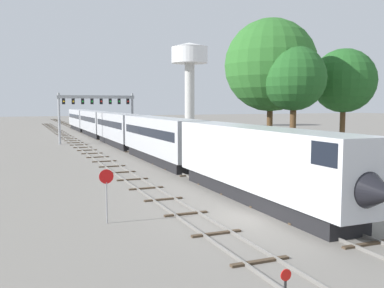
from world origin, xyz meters
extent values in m
plane|color=gray|center=(0.00, 0.00, 0.00)|extent=(400.00, 400.00, 0.00)
cube|color=slate|center=(1.28, 60.00, 0.08)|extent=(0.07, 200.00, 0.16)
cube|color=slate|center=(2.72, 60.00, 0.08)|extent=(0.07, 200.00, 0.16)
cube|color=#473828|center=(2.00, -6.00, 0.05)|extent=(2.60, 0.24, 0.10)
cube|color=#473828|center=(2.00, -2.00, 0.05)|extent=(2.60, 0.24, 0.10)
cube|color=#473828|center=(2.00, 2.00, 0.05)|extent=(2.60, 0.24, 0.10)
cube|color=#473828|center=(2.00, 6.00, 0.05)|extent=(2.60, 0.24, 0.10)
cube|color=#473828|center=(2.00, 10.00, 0.05)|extent=(2.60, 0.24, 0.10)
cube|color=#473828|center=(2.00, 14.00, 0.05)|extent=(2.60, 0.24, 0.10)
cube|color=#473828|center=(2.00, 18.00, 0.05)|extent=(2.60, 0.24, 0.10)
cube|color=#473828|center=(2.00, 22.00, 0.05)|extent=(2.60, 0.24, 0.10)
cube|color=#473828|center=(2.00, 26.00, 0.05)|extent=(2.60, 0.24, 0.10)
cube|color=#473828|center=(2.00, 30.00, 0.05)|extent=(2.60, 0.24, 0.10)
cube|color=#473828|center=(2.00, 34.00, 0.05)|extent=(2.60, 0.24, 0.10)
cube|color=#473828|center=(2.00, 38.00, 0.05)|extent=(2.60, 0.24, 0.10)
cube|color=#473828|center=(2.00, 42.00, 0.05)|extent=(2.60, 0.24, 0.10)
cube|color=#473828|center=(2.00, 46.00, 0.05)|extent=(2.60, 0.24, 0.10)
cube|color=#473828|center=(2.00, 50.00, 0.05)|extent=(2.60, 0.24, 0.10)
cube|color=#473828|center=(2.00, 54.00, 0.05)|extent=(2.60, 0.24, 0.10)
cube|color=#473828|center=(2.00, 58.00, 0.05)|extent=(2.60, 0.24, 0.10)
cube|color=#473828|center=(2.00, 62.00, 0.05)|extent=(2.60, 0.24, 0.10)
cube|color=#473828|center=(2.00, 66.00, 0.05)|extent=(2.60, 0.24, 0.10)
cube|color=#473828|center=(2.00, 70.00, 0.05)|extent=(2.60, 0.24, 0.10)
cube|color=#473828|center=(2.00, 74.00, 0.05)|extent=(2.60, 0.24, 0.10)
cube|color=#473828|center=(2.00, 78.00, 0.05)|extent=(2.60, 0.24, 0.10)
cube|color=#473828|center=(2.00, 82.00, 0.05)|extent=(2.60, 0.24, 0.10)
cube|color=#473828|center=(2.00, 86.00, 0.05)|extent=(2.60, 0.24, 0.10)
cube|color=#473828|center=(2.00, 90.00, 0.05)|extent=(2.60, 0.24, 0.10)
cube|color=#473828|center=(2.00, 94.00, 0.05)|extent=(2.60, 0.24, 0.10)
cube|color=#473828|center=(2.00, 98.00, 0.05)|extent=(2.60, 0.24, 0.10)
cube|color=#473828|center=(2.00, 102.00, 0.05)|extent=(2.60, 0.24, 0.10)
cube|color=#473828|center=(2.00, 106.00, 0.05)|extent=(2.60, 0.24, 0.10)
cube|color=#473828|center=(2.00, 110.00, 0.05)|extent=(2.60, 0.24, 0.10)
cube|color=#473828|center=(2.00, 114.00, 0.05)|extent=(2.60, 0.24, 0.10)
cube|color=#473828|center=(2.00, 118.00, 0.05)|extent=(2.60, 0.24, 0.10)
cube|color=#473828|center=(2.00, 122.00, 0.05)|extent=(2.60, 0.24, 0.10)
cube|color=#473828|center=(2.00, 126.00, 0.05)|extent=(2.60, 0.24, 0.10)
cube|color=#473828|center=(2.00, 130.00, 0.05)|extent=(2.60, 0.24, 0.10)
cube|color=#473828|center=(2.00, 134.00, 0.05)|extent=(2.60, 0.24, 0.10)
cube|color=#473828|center=(2.00, 138.00, 0.05)|extent=(2.60, 0.24, 0.10)
cube|color=#473828|center=(2.00, 142.00, 0.05)|extent=(2.60, 0.24, 0.10)
cube|color=#473828|center=(2.00, 146.00, 0.05)|extent=(2.60, 0.24, 0.10)
cube|color=#473828|center=(2.00, 150.00, 0.05)|extent=(2.60, 0.24, 0.10)
cube|color=#473828|center=(2.00, 154.00, 0.05)|extent=(2.60, 0.24, 0.10)
cube|color=#473828|center=(2.00, 158.00, 0.05)|extent=(2.60, 0.24, 0.10)
cube|color=slate|center=(-4.22, 40.00, 0.08)|extent=(0.07, 160.00, 0.16)
cube|color=slate|center=(-2.78, 40.00, 0.08)|extent=(0.07, 160.00, 0.16)
cube|color=#473828|center=(-3.50, -6.00, 0.05)|extent=(2.60, 0.24, 0.10)
cube|color=#473828|center=(-3.50, -2.00, 0.05)|extent=(2.60, 0.24, 0.10)
cube|color=#473828|center=(-3.50, 2.00, 0.05)|extent=(2.60, 0.24, 0.10)
cube|color=#473828|center=(-3.50, 6.00, 0.05)|extent=(2.60, 0.24, 0.10)
cube|color=#473828|center=(-3.50, 10.00, 0.05)|extent=(2.60, 0.24, 0.10)
cube|color=#473828|center=(-3.50, 14.00, 0.05)|extent=(2.60, 0.24, 0.10)
cube|color=#473828|center=(-3.50, 18.00, 0.05)|extent=(2.60, 0.24, 0.10)
cube|color=#473828|center=(-3.50, 22.00, 0.05)|extent=(2.60, 0.24, 0.10)
cube|color=#473828|center=(-3.50, 26.00, 0.05)|extent=(2.60, 0.24, 0.10)
cube|color=#473828|center=(-3.50, 30.00, 0.05)|extent=(2.60, 0.24, 0.10)
cube|color=#473828|center=(-3.50, 34.00, 0.05)|extent=(2.60, 0.24, 0.10)
cube|color=#473828|center=(-3.50, 38.00, 0.05)|extent=(2.60, 0.24, 0.10)
cube|color=#473828|center=(-3.50, 42.00, 0.05)|extent=(2.60, 0.24, 0.10)
cube|color=#473828|center=(-3.50, 46.00, 0.05)|extent=(2.60, 0.24, 0.10)
cube|color=#473828|center=(-3.50, 50.00, 0.05)|extent=(2.60, 0.24, 0.10)
cube|color=#473828|center=(-3.50, 54.00, 0.05)|extent=(2.60, 0.24, 0.10)
cube|color=#473828|center=(-3.50, 58.00, 0.05)|extent=(2.60, 0.24, 0.10)
cube|color=#473828|center=(-3.50, 62.00, 0.05)|extent=(2.60, 0.24, 0.10)
cube|color=#473828|center=(-3.50, 66.00, 0.05)|extent=(2.60, 0.24, 0.10)
cube|color=#473828|center=(-3.50, 70.00, 0.05)|extent=(2.60, 0.24, 0.10)
cube|color=#473828|center=(-3.50, 74.00, 0.05)|extent=(2.60, 0.24, 0.10)
cube|color=#473828|center=(-3.50, 78.00, 0.05)|extent=(2.60, 0.24, 0.10)
cube|color=#473828|center=(-3.50, 82.00, 0.05)|extent=(2.60, 0.24, 0.10)
cube|color=#473828|center=(-3.50, 86.00, 0.05)|extent=(2.60, 0.24, 0.10)
cube|color=#473828|center=(-3.50, 90.00, 0.05)|extent=(2.60, 0.24, 0.10)
cube|color=#473828|center=(-3.50, 94.00, 0.05)|extent=(2.60, 0.24, 0.10)
cube|color=#473828|center=(-3.50, 98.00, 0.05)|extent=(2.60, 0.24, 0.10)
cube|color=#473828|center=(-3.50, 102.00, 0.05)|extent=(2.60, 0.24, 0.10)
cube|color=#473828|center=(-3.50, 106.00, 0.05)|extent=(2.60, 0.24, 0.10)
cube|color=#473828|center=(-3.50, 110.00, 0.05)|extent=(2.60, 0.24, 0.10)
cube|color=#473828|center=(-3.50, 114.00, 0.05)|extent=(2.60, 0.24, 0.10)
cube|color=#473828|center=(-3.50, 118.00, 0.05)|extent=(2.60, 0.24, 0.10)
cube|color=silver|center=(2.00, 3.49, 2.90)|extent=(3.00, 18.99, 3.80)
cone|color=black|center=(2.00, -6.20, 2.50)|extent=(2.88, 2.60, 2.88)
cube|color=black|center=(2.00, -4.80, 4.04)|extent=(3.04, 1.80, 1.10)
cube|color=black|center=(2.00, 3.49, 0.50)|extent=(2.52, 17.09, 1.00)
cube|color=#B7BABF|center=(2.00, 23.48, 2.90)|extent=(3.00, 18.99, 3.80)
cube|color=black|center=(2.00, 23.48, 3.30)|extent=(3.04, 17.47, 0.90)
cube|color=black|center=(2.00, 23.48, 0.50)|extent=(2.52, 17.09, 1.00)
cube|color=#B7BABF|center=(2.00, 43.47, 2.90)|extent=(3.00, 18.99, 3.80)
cube|color=black|center=(2.00, 43.47, 3.30)|extent=(3.04, 17.47, 0.90)
cube|color=black|center=(2.00, 43.47, 0.50)|extent=(2.52, 17.09, 1.00)
cube|color=#B7BABF|center=(2.00, 63.46, 2.90)|extent=(3.00, 18.99, 3.80)
cube|color=black|center=(2.00, 63.46, 3.30)|extent=(3.04, 17.47, 0.90)
cube|color=black|center=(2.00, 63.46, 0.50)|extent=(2.52, 17.09, 1.00)
cube|color=#B7BABF|center=(2.00, 83.45, 2.90)|extent=(3.00, 18.99, 3.80)
cube|color=black|center=(2.00, 83.45, 3.30)|extent=(3.04, 17.47, 0.90)
cube|color=black|center=(2.00, 83.45, 0.50)|extent=(2.52, 17.09, 1.00)
cylinder|color=#999BA0|center=(-6.00, 48.45, 3.95)|extent=(0.36, 0.36, 7.90)
cylinder|color=#999BA0|center=(5.50, 48.45, 3.95)|extent=(0.36, 0.36, 7.90)
cube|color=#999BA0|center=(-0.25, 48.45, 7.30)|extent=(12.10, 0.36, 0.50)
cube|color=black|center=(-5.28, 48.50, 6.60)|extent=(0.44, 0.32, 0.90)
sphere|color=yellow|center=(-5.28, 48.31, 6.60)|extent=(0.28, 0.28, 0.28)
cube|color=black|center=(-3.84, 48.50, 6.60)|extent=(0.44, 0.32, 0.90)
sphere|color=yellow|center=(-3.84, 48.31, 6.60)|extent=(0.28, 0.28, 0.28)
cube|color=black|center=(-2.41, 48.50, 6.60)|extent=(0.44, 0.32, 0.90)
sphere|color=green|center=(-2.41, 48.31, 6.60)|extent=(0.28, 0.28, 0.28)
cube|color=black|center=(-0.97, 48.50, 6.60)|extent=(0.44, 0.32, 0.90)
sphere|color=green|center=(-0.97, 48.31, 6.60)|extent=(0.28, 0.28, 0.28)
cube|color=black|center=(0.47, 48.50, 6.60)|extent=(0.44, 0.32, 0.90)
sphere|color=red|center=(0.47, 48.31, 6.60)|extent=(0.28, 0.28, 0.28)
cube|color=black|center=(1.91, 48.50, 6.60)|extent=(0.44, 0.32, 0.90)
sphere|color=green|center=(1.91, 48.31, 6.60)|extent=(0.28, 0.28, 0.28)
cube|color=black|center=(3.34, 48.50, 6.60)|extent=(0.44, 0.32, 0.90)
sphere|color=green|center=(3.34, 48.31, 6.60)|extent=(0.28, 0.28, 0.28)
cube|color=black|center=(4.78, 48.50, 6.60)|extent=(0.44, 0.32, 0.90)
sphere|color=red|center=(4.78, 48.31, 6.60)|extent=(0.28, 0.28, 0.28)
cylinder|color=beige|center=(31.28, 87.06, 8.47)|extent=(2.60, 2.60, 16.94)
cylinder|color=white|center=(31.28, 87.06, 19.04)|extent=(9.59, 9.59, 4.20)
cone|color=white|center=(31.28, 87.06, 21.74)|extent=(9.78, 9.78, 1.20)
cylinder|color=red|center=(-5.10, -10.03, 1.28)|extent=(0.36, 0.03, 0.36)
cylinder|color=gray|center=(-8.00, 1.96, 1.10)|extent=(0.08, 0.08, 2.20)
cylinder|color=red|center=(-8.00, 1.94, 2.50)|extent=(0.76, 0.03, 0.76)
cylinder|color=brown|center=(11.06, 12.32, 3.26)|extent=(0.56, 0.56, 6.52)
sphere|color=#235B23|center=(11.06, 12.32, 8.56)|extent=(5.84, 5.84, 5.84)
cylinder|color=brown|center=(10.66, 15.55, 3.43)|extent=(0.56, 0.56, 6.86)
sphere|color=#2D6B28|center=(10.66, 15.55, 9.96)|extent=(8.87, 8.87, 8.87)
cylinder|color=brown|center=(19.64, 15.55, 3.17)|extent=(0.56, 0.56, 6.34)
sphere|color=#235B23|center=(19.64, 15.55, 8.67)|extent=(6.66, 6.66, 6.66)
camera|label=1|loc=(-12.32, -20.28, 6.32)|focal=40.25mm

